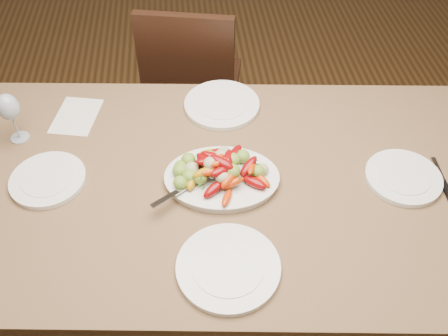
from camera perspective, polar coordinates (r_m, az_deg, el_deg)
name	(u,v)px	position (r m, az deg, el deg)	size (l,w,h in m)	color
floor	(273,292)	(2.28, 5.60, -13.93)	(6.00, 6.00, 0.00)	#352210
dining_table	(224,247)	(1.94, 0.00, -8.99)	(1.84, 1.04, 0.76)	brown
chair_far	(195,82)	(2.51, -3.33, 9.74)	(0.42, 0.42, 0.95)	black
serving_platter	(222,179)	(1.63, -0.25, -1.32)	(0.36, 0.27, 0.02)	white
roasted_vegetables	(222,167)	(1.59, -0.26, 0.06)	(0.30, 0.20, 0.09)	#6F0507
serving_spoon	(201,180)	(1.58, -2.64, -1.41)	(0.28, 0.06, 0.03)	#9EA0A8
plate_left	(48,180)	(1.73, -19.48, -1.28)	(0.25, 0.25, 0.02)	white
plate_right	(403,178)	(1.74, 19.80, -1.04)	(0.25, 0.25, 0.02)	white
plate_far	(222,105)	(1.91, -0.25, 7.24)	(0.29, 0.29, 0.02)	white
plate_near	(228,267)	(1.43, 0.49, -11.30)	(0.30, 0.30, 0.02)	white
wine_glass	(12,116)	(1.86, -23.11, 5.44)	(0.08, 0.08, 0.20)	#8C99A5
menu_card	(76,116)	(1.95, -16.52, 5.71)	(0.15, 0.21, 0.00)	silver
table_knife	(443,182)	(1.78, 23.72, -1.44)	(0.02, 0.20, 0.01)	#9EA0A8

